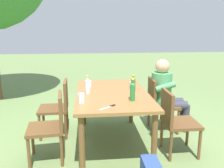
{
  "coord_description": "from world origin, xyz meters",
  "views": [
    {
      "loc": [
        -3.24,
        0.33,
        1.68
      ],
      "look_at": [
        0.0,
        0.0,
        0.89
      ],
      "focal_mm": 38.74,
      "sensor_mm": 36.0,
      "label": 1
    }
  ],
  "objects_px": {
    "dining_table": "(112,98)",
    "cup_white": "(81,98)",
    "chair_far_left": "(52,124)",
    "person_in_white_shirt": "(166,92)",
    "table_knife": "(109,107)",
    "chair_near_left": "(175,119)",
    "bottle_clear": "(87,86)",
    "bottle_green": "(133,91)",
    "chair_near_right": "(159,102)",
    "cup_glass": "(89,84)",
    "bottle_olive": "(133,84)",
    "chair_far_right": "(58,105)",
    "cup_steel": "(131,85)"
  },
  "relations": [
    {
      "from": "chair_near_left",
      "to": "bottle_olive",
      "type": "bearing_deg",
      "value": 47.37
    },
    {
      "from": "chair_far_left",
      "to": "chair_near_left",
      "type": "height_order",
      "value": "same"
    },
    {
      "from": "bottle_olive",
      "to": "table_knife",
      "type": "distance_m",
      "value": 0.82
    },
    {
      "from": "table_knife",
      "to": "chair_near_left",
      "type": "bearing_deg",
      "value": -73.9
    },
    {
      "from": "dining_table",
      "to": "bottle_green",
      "type": "distance_m",
      "value": 0.51
    },
    {
      "from": "person_in_white_shirt",
      "to": "cup_white",
      "type": "height_order",
      "value": "person_in_white_shirt"
    },
    {
      "from": "dining_table",
      "to": "chair_far_left",
      "type": "height_order",
      "value": "chair_far_left"
    },
    {
      "from": "bottle_clear",
      "to": "table_knife",
      "type": "xyz_separation_m",
      "value": [
        -0.62,
        -0.24,
        -0.1
      ]
    },
    {
      "from": "cup_glass",
      "to": "bottle_green",
      "type": "bearing_deg",
      "value": -145.42
    },
    {
      "from": "bottle_clear",
      "to": "bottle_olive",
      "type": "bearing_deg",
      "value": -82.63
    },
    {
      "from": "chair_near_left",
      "to": "cup_steel",
      "type": "bearing_deg",
      "value": 37.74
    },
    {
      "from": "person_in_white_shirt",
      "to": "cup_glass",
      "type": "relative_size",
      "value": 12.78
    },
    {
      "from": "bottle_green",
      "to": "cup_steel",
      "type": "height_order",
      "value": "bottle_green"
    },
    {
      "from": "bottle_green",
      "to": "chair_far_left",
      "type": "bearing_deg",
      "value": 87.58
    },
    {
      "from": "person_in_white_shirt",
      "to": "bottle_olive",
      "type": "distance_m",
      "value": 0.7
    },
    {
      "from": "dining_table",
      "to": "cup_white",
      "type": "bearing_deg",
      "value": 135.9
    },
    {
      "from": "bottle_olive",
      "to": "chair_near_left",
      "type": "bearing_deg",
      "value": -132.63
    },
    {
      "from": "dining_table",
      "to": "chair_far_right",
      "type": "distance_m",
      "value": 0.9
    },
    {
      "from": "dining_table",
      "to": "chair_near_right",
      "type": "distance_m",
      "value": 0.9
    },
    {
      "from": "chair_far_right",
      "to": "cup_white",
      "type": "height_order",
      "value": "cup_white"
    },
    {
      "from": "dining_table",
      "to": "bottle_green",
      "type": "relative_size",
      "value": 5.74
    },
    {
      "from": "chair_near_right",
      "to": "bottle_olive",
      "type": "height_order",
      "value": "bottle_olive"
    },
    {
      "from": "chair_near_right",
      "to": "cup_glass",
      "type": "relative_size",
      "value": 9.43
    },
    {
      "from": "cup_glass",
      "to": "chair_far_right",
      "type": "bearing_deg",
      "value": 88.43
    },
    {
      "from": "bottle_green",
      "to": "chair_near_left",
      "type": "bearing_deg",
      "value": -86.62
    },
    {
      "from": "bottle_clear",
      "to": "chair_far_left",
      "type": "bearing_deg",
      "value": 127.68
    },
    {
      "from": "bottle_clear",
      "to": "bottle_olive",
      "type": "height_order",
      "value": "bottle_clear"
    },
    {
      "from": "chair_near_right",
      "to": "chair_far_left",
      "type": "height_order",
      "value": "same"
    },
    {
      "from": "chair_far_right",
      "to": "table_knife",
      "type": "height_order",
      "value": "chair_far_right"
    },
    {
      "from": "cup_glass",
      "to": "cup_white",
      "type": "height_order",
      "value": "cup_white"
    },
    {
      "from": "cup_glass",
      "to": "bottle_olive",
      "type": "bearing_deg",
      "value": -114.68
    },
    {
      "from": "chair_far_left",
      "to": "person_in_white_shirt",
      "type": "height_order",
      "value": "person_in_white_shirt"
    },
    {
      "from": "chair_near_left",
      "to": "cup_glass",
      "type": "relative_size",
      "value": 9.43
    },
    {
      "from": "cup_white",
      "to": "dining_table",
      "type": "bearing_deg",
      "value": -44.1
    },
    {
      "from": "chair_far_right",
      "to": "cup_white",
      "type": "relative_size",
      "value": 7.57
    },
    {
      "from": "cup_glass",
      "to": "table_knife",
      "type": "relative_size",
      "value": 0.46
    },
    {
      "from": "cup_glass",
      "to": "person_in_white_shirt",
      "type": "bearing_deg",
      "value": -89.49
    },
    {
      "from": "dining_table",
      "to": "bottle_olive",
      "type": "bearing_deg",
      "value": -76.9
    },
    {
      "from": "dining_table",
      "to": "cup_glass",
      "type": "distance_m",
      "value": 0.5
    },
    {
      "from": "dining_table",
      "to": "chair_far_right",
      "type": "xyz_separation_m",
      "value": [
        0.37,
        0.8,
        -0.2
      ]
    },
    {
      "from": "person_in_white_shirt",
      "to": "table_knife",
      "type": "relative_size",
      "value": 5.88
    },
    {
      "from": "chair_near_right",
      "to": "bottle_olive",
      "type": "distance_m",
      "value": 0.69
    },
    {
      "from": "bottle_clear",
      "to": "bottle_green",
      "type": "height_order",
      "value": "bottle_green"
    },
    {
      "from": "chair_far_left",
      "to": "person_in_white_shirt",
      "type": "bearing_deg",
      "value": -66.63
    },
    {
      "from": "chair_near_right",
      "to": "cup_glass",
      "type": "xyz_separation_m",
      "value": [
        -0.01,
        1.11,
        0.33
      ]
    },
    {
      "from": "table_knife",
      "to": "bottle_green",
      "type": "bearing_deg",
      "value": -54.68
    },
    {
      "from": "dining_table",
      "to": "table_knife",
      "type": "height_order",
      "value": "table_knife"
    },
    {
      "from": "table_knife",
      "to": "cup_glass",
      "type": "bearing_deg",
      "value": 12.02
    },
    {
      "from": "cup_glass",
      "to": "cup_white",
      "type": "distance_m",
      "value": 0.8
    },
    {
      "from": "chair_far_left",
      "to": "bottle_olive",
      "type": "xyz_separation_m",
      "value": [
        0.44,
        -1.11,
        0.39
      ]
    }
  ]
}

